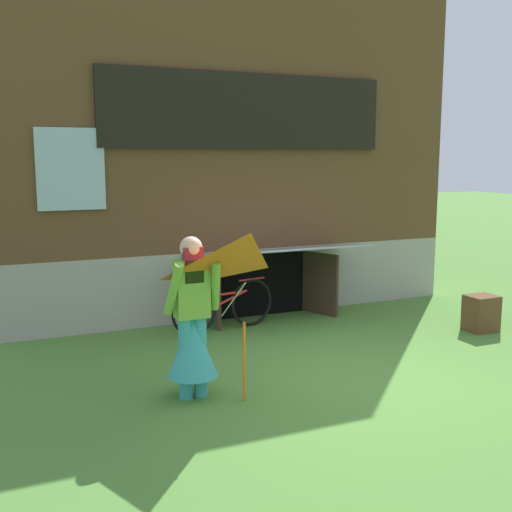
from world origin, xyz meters
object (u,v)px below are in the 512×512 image
person (192,331)px  kite (251,278)px  bicycle_red (224,306)px  wooden_crate (481,313)px

person → kite: 0.94m
kite → bicycle_red: (0.80, 2.81, -0.97)m
person → bicycle_red: person is taller
person → bicycle_red: (1.21, 2.24, -0.34)m
kite → bicycle_red: bearing=74.1°
bicycle_red → wooden_crate: bearing=-34.2°
kite → wooden_crate: size_ratio=3.16×
person → wooden_crate: bearing=28.2°
kite → wooden_crate: (4.18, 1.30, -1.08)m
person → kite: (0.40, -0.57, 0.62)m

